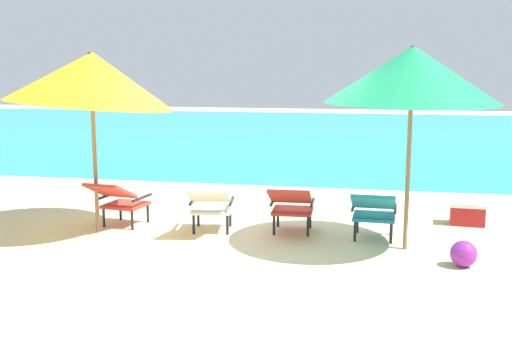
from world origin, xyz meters
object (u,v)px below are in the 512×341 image
object	(u,v)px
lounge_chair_far_left	(119,199)
cooler_box	(467,213)
lounge_chair_near_right	(291,205)
beach_umbrella_right	(412,75)
beach_umbrella_left	(91,79)
beach_ball	(464,254)
lounge_chair_near_left	(211,203)
lounge_chair_far_right	(374,210)

from	to	relation	value
lounge_chair_far_left	cooler_box	xyz separation A→B (m)	(4.65, 1.10, -0.24)
lounge_chair_near_right	beach_umbrella_right	xyz separation A→B (m)	(1.43, -0.35, 1.66)
beach_umbrella_left	beach_ball	distance (m)	4.94
lounge_chair_near_left	beach_ball	world-z (taller)	lounge_chair_near_left
beach_umbrella_right	lounge_chair_far_left	bearing A→B (deg)	176.25
lounge_chair_near_right	beach_umbrella_left	size ratio (longest dim) A/B	0.31
lounge_chair_far_left	beach_umbrella_right	xyz separation A→B (m)	(3.76, -0.25, 1.66)
lounge_chair_near_left	beach_umbrella_left	bearing A→B (deg)	-171.54
lounge_chair_far_left	beach_ball	xyz separation A→B (m)	(4.36, -0.80, -0.26)
beach_umbrella_right	beach_ball	size ratio (longest dim) A/B	9.48
beach_ball	lounge_chair_far_left	bearing A→B (deg)	169.59
beach_umbrella_right	lounge_chair_near_right	bearing A→B (deg)	166.29
lounge_chair_near_right	beach_umbrella_right	bearing A→B (deg)	-13.71
beach_ball	lounge_chair_near_right	bearing A→B (deg)	155.96
lounge_chair_near_left	cooler_box	bearing A→B (deg)	18.86
lounge_chair_far_left	cooler_box	world-z (taller)	lounge_chair_far_left
lounge_chair_near_left	beach_ball	distance (m)	3.16
beach_umbrella_right	beach_umbrella_left	bearing A→B (deg)	-179.73
beach_umbrella_left	lounge_chair_far_left	bearing A→B (deg)	54.67
lounge_chair_far_left	lounge_chair_far_right	bearing A→B (deg)	-0.18
lounge_chair_far_left	lounge_chair_near_left	xyz separation A→B (m)	(1.30, -0.04, 0.00)
lounge_chair_far_left	beach_umbrella_left	distance (m)	1.64
lounge_chair_near_left	beach_umbrella_left	xyz separation A→B (m)	(-1.48, -0.22, 1.60)
beach_umbrella_left	cooler_box	size ratio (longest dim) A/B	5.92
lounge_chair_far_left	lounge_chair_far_right	world-z (taller)	same
beach_ball	beach_umbrella_right	bearing A→B (deg)	137.11
lounge_chair_near_right	lounge_chair_far_left	bearing A→B (deg)	-177.51
lounge_chair_far_left	beach_ball	world-z (taller)	lounge_chair_far_left
lounge_chair_far_left	cooler_box	bearing A→B (deg)	13.33
beach_umbrella_left	beach_ball	world-z (taller)	beach_umbrella_left
lounge_chair_near_left	lounge_chair_near_right	size ratio (longest dim) A/B	1.05
beach_umbrella_left	beach_umbrella_right	size ratio (longest dim) A/B	1.05
lounge_chair_far_right	beach_umbrella_left	size ratio (longest dim) A/B	0.31
beach_umbrella_left	beach_umbrella_right	distance (m)	3.95
lounge_chair_far_right	beach_ball	distance (m)	1.28
lounge_chair_near_right	beach_umbrella_left	distance (m)	3.01
lounge_chair_near_right	lounge_chair_far_right	world-z (taller)	same
lounge_chair_near_left	beach_umbrella_left	world-z (taller)	beach_umbrella_left
beach_umbrella_left	beach_umbrella_right	bearing A→B (deg)	0.27
lounge_chair_near_right	beach_ball	xyz separation A→B (m)	(2.02, -0.90, -0.26)
lounge_chair_near_right	cooler_box	xyz separation A→B (m)	(2.32, 1.00, -0.24)
lounge_chair_near_right	lounge_chair_far_right	size ratio (longest dim) A/B	1.00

